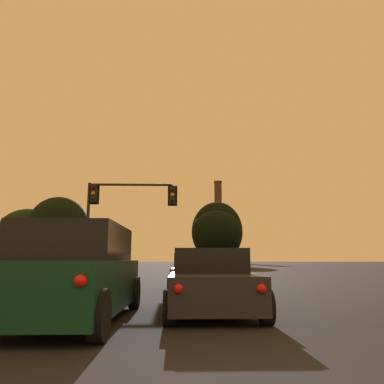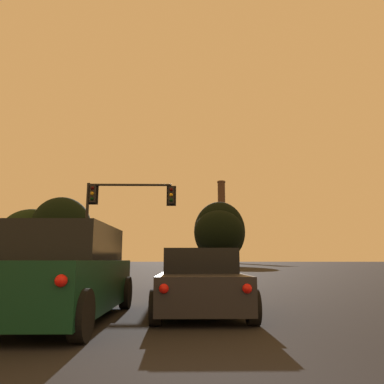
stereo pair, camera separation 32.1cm
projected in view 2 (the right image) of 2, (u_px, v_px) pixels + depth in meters
sedan_center_lane_second at (200, 282)px, 8.77m from camera, size 1.98×4.71×1.43m
sedan_center_lane_front at (192, 273)px, 14.31m from camera, size 2.06×4.73×1.43m
suv_left_lane_second at (63, 274)px, 7.38m from camera, size 2.14×4.92×1.86m
traffic_light_overhead_left at (117, 205)px, 22.52m from camera, size 5.52×0.50×5.78m
smokestack at (222, 230)px, 177.40m from camera, size 7.88×7.88×38.99m
treeline_left_mid at (61, 226)px, 74.96m from camera, size 11.68×10.51×13.76m
treeline_right_mid at (32, 233)px, 76.99m from camera, size 12.36×11.12×11.62m
treeline_far_left at (220, 232)px, 72.71m from camera, size 9.92×8.93×12.48m
treeline_center_right at (219, 232)px, 69.69m from camera, size 9.30×8.37×10.39m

